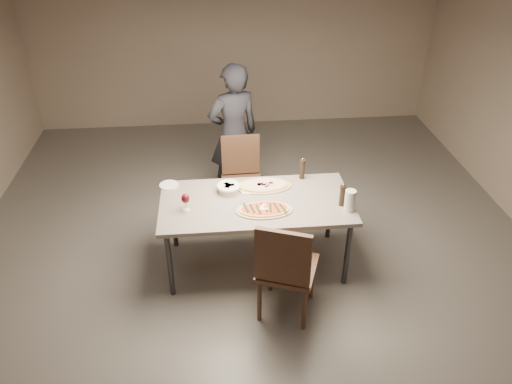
{
  "coord_description": "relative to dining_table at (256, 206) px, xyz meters",
  "views": [
    {
      "loc": [
        -0.37,
        -3.9,
        3.3
      ],
      "look_at": [
        0.0,
        0.0,
        0.85
      ],
      "focal_mm": 35.0,
      "sensor_mm": 36.0,
      "label": 1
    }
  ],
  "objects": [
    {
      "name": "room",
      "position": [
        0.0,
        0.0,
        0.71
      ],
      "size": [
        7.0,
        7.0,
        7.0
      ],
      "color": "#5A554E",
      "rests_on": "ground"
    },
    {
      "name": "carafe",
      "position": [
        0.83,
        -0.23,
        0.16
      ],
      "size": [
        0.1,
        0.1,
        0.21
      ],
      "rotation": [
        0.0,
        0.0,
        0.12
      ],
      "color": "silver",
      "rests_on": "dining_table"
    },
    {
      "name": "pepper_mill_right",
      "position": [
        0.5,
        0.38,
        0.17
      ],
      "size": [
        0.06,
        0.06,
        0.23
      ],
      "rotation": [
        0.0,
        0.0,
        -0.0
      ],
      "color": "black",
      "rests_on": "dining_table"
    },
    {
      "name": "wine_glass",
      "position": [
        -0.65,
        -0.09,
        0.18
      ],
      "size": [
        0.08,
        0.08,
        0.17
      ],
      "rotation": [
        0.0,
        0.0,
        0.03
      ],
      "color": "silver",
      "rests_on": "dining_table"
    },
    {
      "name": "side_plate",
      "position": [
        -0.83,
        0.36,
        0.06
      ],
      "size": [
        0.19,
        0.19,
        0.01
      ],
      "rotation": [
        0.0,
        0.0,
        0.34
      ],
      "color": "white",
      "rests_on": "dining_table"
    },
    {
      "name": "bread_basket",
      "position": [
        -0.25,
        0.19,
        0.11
      ],
      "size": [
        0.23,
        0.23,
        0.08
      ],
      "rotation": [
        0.0,
        0.0,
        0.19
      ],
      "color": "#EEE5C1",
      "rests_on": "dining_table"
    },
    {
      "name": "ham_pizza",
      "position": [
        0.1,
        0.25,
        0.07
      ],
      "size": [
        0.54,
        0.3,
        0.04
      ],
      "rotation": [
        0.0,
        0.0,
        0.23
      ],
      "color": "tan",
      "rests_on": "dining_table"
    },
    {
      "name": "diner",
      "position": [
        -0.13,
        1.31,
        0.14
      ],
      "size": [
        0.7,
        0.57,
        1.66
      ],
      "primitive_type": "imported",
      "rotation": [
        0.0,
        0.0,
        3.47
      ],
      "color": "black",
      "rests_on": "ground"
    },
    {
      "name": "dining_table",
      "position": [
        0.0,
        0.0,
        0.0
      ],
      "size": [
        1.8,
        0.9,
        0.75
      ],
      "color": "gray",
      "rests_on": "ground"
    },
    {
      "name": "oil_dish",
      "position": [
        -0.07,
        0.17,
        0.06
      ],
      "size": [
        0.12,
        0.12,
        0.01
      ],
      "rotation": [
        0.0,
        0.0,
        -0.28
      ],
      "color": "white",
      "rests_on": "dining_table"
    },
    {
      "name": "pepper_mill_left",
      "position": [
        0.78,
        -0.14,
        0.17
      ],
      "size": [
        0.06,
        0.06,
        0.23
      ],
      "rotation": [
        0.0,
        0.0,
        -0.27
      ],
      "color": "black",
      "rests_on": "dining_table"
    },
    {
      "name": "zucchini_pizza",
      "position": [
        0.06,
        -0.18,
        0.07
      ],
      "size": [
        0.52,
        0.29,
        0.05
      ],
      "rotation": [
        0.0,
        0.0,
        -0.19
      ],
      "color": "tan",
      "rests_on": "dining_table"
    },
    {
      "name": "chair_near",
      "position": [
        0.18,
        -0.74,
        -0.12
      ],
      "size": [
        0.62,
        0.62,
        1.02
      ],
      "rotation": [
        0.0,
        0.0,
        -0.36
      ],
      "color": "#442B1C",
      "rests_on": "ground"
    },
    {
      "name": "chair_far",
      "position": [
        -0.07,
        0.92,
        -0.17
      ],
      "size": [
        0.46,
        0.46,
        0.94
      ],
      "rotation": [
        0.0,
        0.0,
        3.17
      ],
      "color": "#442B1C",
      "rests_on": "ground"
    }
  ]
}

